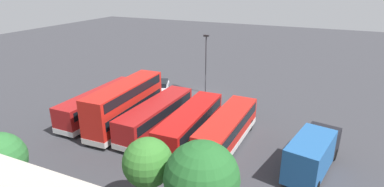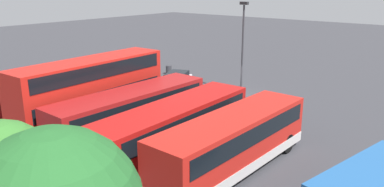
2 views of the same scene
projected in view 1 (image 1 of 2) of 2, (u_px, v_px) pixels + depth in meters
name	position (u px, v px, depth m)	size (l,w,h in m)	color
ground_plane	(202.00, 94.00, 41.91)	(140.00, 140.00, 0.00)	#38383D
bus_single_deck_near_end	(227.00, 129.00, 28.71)	(2.82, 10.56, 2.95)	red
bus_single_deck_second	(190.00, 123.00, 29.72)	(2.85, 10.99, 2.95)	#B71411
bus_single_deck_third	(156.00, 115.00, 31.51)	(2.83, 11.07, 2.95)	#A51919
bus_double_decker_fourth	(126.00, 104.00, 32.19)	(2.96, 10.98, 4.55)	red
bus_single_deck_fifth	(101.00, 103.00, 34.62)	(2.67, 11.49, 2.95)	#A51919
box_truck_blue	(313.00, 152.00, 24.60)	(3.90, 7.84, 3.20)	#235999
car_hatchback_silver	(161.00, 86.00, 42.79)	(3.37, 4.73, 1.43)	silver
lamp_post_tall	(206.00, 60.00, 40.88)	(0.70, 0.30, 7.84)	#38383D
waste_bin_yellow	(149.00, 77.00, 47.61)	(0.60, 0.60, 0.95)	#333338
tree_leftmost	(202.00, 178.00, 17.70)	(4.37, 4.37, 6.11)	#4C3823
tree_midright	(148.00, 163.00, 19.80)	(3.23, 3.23, 5.23)	#4C3823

